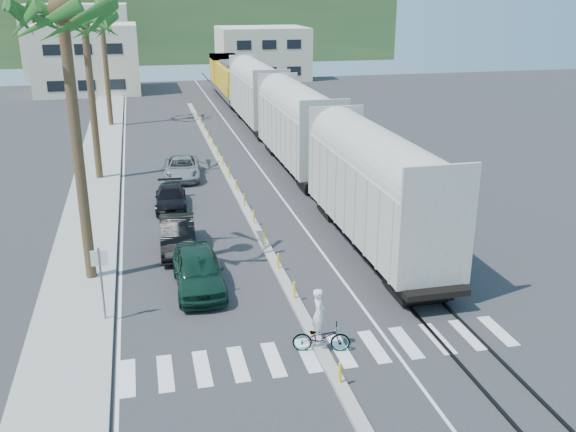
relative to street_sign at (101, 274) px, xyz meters
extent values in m
plane|color=#28282B|center=(7.30, -2.00, -1.97)|extent=(140.00, 140.00, 0.00)
cube|color=gray|center=(-1.20, 23.00, -1.90)|extent=(3.00, 90.00, 0.15)
cube|color=black|center=(11.58, 26.00, -1.94)|extent=(0.12, 100.00, 0.06)
cube|color=black|center=(13.02, 26.00, -1.94)|extent=(0.12, 100.00, 0.06)
cube|color=gray|center=(7.30, 18.00, -1.90)|extent=(0.45, 60.00, 0.15)
cylinder|color=yellow|center=(7.30, -6.00, -1.47)|extent=(0.10, 0.10, 0.70)
cylinder|color=yellow|center=(7.30, -3.00, -1.47)|extent=(0.10, 0.10, 0.70)
cylinder|color=yellow|center=(7.30, 0.00, -1.47)|extent=(0.10, 0.10, 0.70)
cylinder|color=yellow|center=(7.30, 3.00, -1.47)|extent=(0.10, 0.10, 0.70)
cylinder|color=yellow|center=(7.30, 6.00, -1.47)|extent=(0.10, 0.10, 0.70)
cylinder|color=yellow|center=(7.30, 9.00, -1.47)|extent=(0.10, 0.10, 0.70)
cylinder|color=yellow|center=(7.30, 12.00, -1.47)|extent=(0.10, 0.10, 0.70)
cylinder|color=yellow|center=(7.30, 15.00, -1.47)|extent=(0.10, 0.10, 0.70)
cylinder|color=yellow|center=(7.30, 18.00, -1.47)|extent=(0.10, 0.10, 0.70)
cylinder|color=yellow|center=(7.30, 21.00, -1.47)|extent=(0.10, 0.10, 0.70)
cylinder|color=yellow|center=(7.30, 24.00, -1.47)|extent=(0.10, 0.10, 0.70)
cylinder|color=yellow|center=(7.30, 27.00, -1.47)|extent=(0.10, 0.10, 0.70)
cylinder|color=yellow|center=(7.30, 30.00, -1.47)|extent=(0.10, 0.10, 0.70)
cylinder|color=yellow|center=(7.30, 33.00, -1.47)|extent=(0.10, 0.10, 0.70)
cylinder|color=yellow|center=(7.30, 36.00, -1.47)|extent=(0.10, 0.10, 0.70)
cylinder|color=yellow|center=(7.30, 39.00, -1.47)|extent=(0.10, 0.10, 0.70)
cube|color=silver|center=(7.30, -4.00, -1.97)|extent=(14.00, 2.20, 0.01)
cube|color=silver|center=(0.50, 23.00, -1.97)|extent=(0.12, 90.00, 0.01)
cube|color=silver|center=(9.80, 23.00, -1.97)|extent=(0.12, 90.00, 0.01)
cube|color=#A4A196|center=(12.30, 4.43, 0.73)|extent=(3.00, 12.88, 3.40)
cylinder|color=#A4A196|center=(12.30, 4.43, 2.43)|extent=(2.90, 12.58, 2.90)
cube|color=black|center=(12.30, 4.43, -1.47)|extent=(2.60, 12.88, 1.00)
cube|color=#A4A196|center=(12.30, 19.43, 0.73)|extent=(3.00, 12.88, 3.40)
cylinder|color=#A4A196|center=(12.30, 19.43, 2.43)|extent=(2.90, 12.58, 2.90)
cube|color=black|center=(12.30, 19.43, -1.47)|extent=(2.60, 12.88, 1.00)
cube|color=#A4A196|center=(12.30, 34.43, 0.73)|extent=(3.00, 12.88, 3.40)
cylinder|color=#A4A196|center=(12.30, 34.43, 2.43)|extent=(2.90, 12.58, 2.90)
cube|color=black|center=(12.30, 34.43, -1.47)|extent=(2.60, 12.88, 1.00)
cube|color=#4C4C4F|center=(12.30, 50.43, -0.92)|extent=(3.00, 17.00, 0.50)
cube|color=gold|center=(12.30, 49.43, 0.63)|extent=(2.70, 12.24, 2.60)
cube|color=gold|center=(12.30, 56.21, 0.93)|extent=(3.00, 3.74, 3.20)
cube|color=black|center=(12.30, 50.43, -1.52)|extent=(2.60, 13.60, 0.90)
cylinder|color=brown|center=(-0.70, 4.00, 3.53)|extent=(0.44, 0.44, 11.00)
sphere|color=#1E561A|center=(-0.70, 4.00, 9.18)|extent=(3.20, 3.20, 3.20)
cylinder|color=brown|center=(-1.00, 20.00, 3.03)|extent=(0.44, 0.44, 10.00)
sphere|color=#1E561A|center=(-1.00, 20.00, 8.18)|extent=(3.20, 3.20, 3.20)
cylinder|color=brown|center=(-0.70, 38.00, 4.03)|extent=(0.44, 0.44, 12.00)
cylinder|color=slate|center=(0.00, 0.00, -0.47)|extent=(0.08, 0.08, 3.00)
cube|color=silver|center=(0.00, 0.00, 0.63)|extent=(0.60, 0.04, 0.60)
cube|color=beige|center=(-3.70, 60.00, 2.03)|extent=(12.00, 10.00, 8.00)
cube|color=beige|center=(-5.70, 76.00, 3.03)|extent=(14.00, 12.00, 10.00)
cube|color=beige|center=(19.30, 68.00, 1.53)|extent=(12.00, 10.00, 7.00)
cube|color=#385628|center=(7.30, 98.00, 4.03)|extent=(80.00, 20.00, 12.00)
imported|color=#0F2F22|center=(3.71, 2.04, -1.14)|extent=(2.00, 4.90, 1.66)
imported|color=black|center=(3.17, 6.50, -1.21)|extent=(1.99, 4.77, 1.53)
imported|color=black|center=(3.22, 12.97, -1.36)|extent=(2.19, 4.43, 1.23)
imported|color=#9D9FA2|center=(4.33, 19.12, -1.29)|extent=(3.03, 5.28, 1.37)
imported|color=#9EA0A5|center=(7.32, -3.82, -1.45)|extent=(1.58, 2.29, 1.04)
imported|color=white|center=(7.22, -3.82, -0.52)|extent=(0.85, 0.73, 1.81)
camera|label=1|loc=(1.78, -22.40, 9.80)|focal=40.00mm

